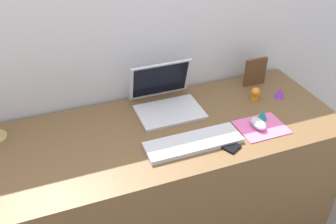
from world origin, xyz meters
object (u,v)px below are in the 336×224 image
object	(u,v)px
toy_figurine_purple	(280,93)
keyboard	(193,143)
mouse	(258,124)
toy_figurine_teal	(263,115)
toy_figurine_orange	(255,94)
cell_phone	(224,143)
laptop	(165,97)
picture_frame	(255,72)

from	to	relation	value
toy_figurine_purple	keyboard	bearing A→B (deg)	-161.04
mouse	toy_figurine_teal	bearing A→B (deg)	40.71
toy_figurine_orange	cell_phone	bearing A→B (deg)	-139.79
mouse	cell_phone	world-z (taller)	mouse
mouse	toy_figurine_teal	xyz separation A→B (m)	(0.05, 0.04, 0.01)
toy_figurine_teal	cell_phone	bearing A→B (deg)	-158.47
laptop	toy_figurine_purple	xyz separation A→B (m)	(0.56, -0.12, -0.03)
mouse	picture_frame	bearing A→B (deg)	61.21
picture_frame	toy_figurine_purple	world-z (taller)	picture_frame
toy_figurine_purple	cell_phone	bearing A→B (deg)	-151.41
laptop	keyboard	distance (m)	0.31
picture_frame	toy_figurine_teal	bearing A→B (deg)	-114.76
picture_frame	toy_figurine_purple	bearing A→B (deg)	-71.48
picture_frame	toy_figurine_orange	xyz separation A→B (m)	(-0.08, -0.13, -0.04)
cell_phone	keyboard	bearing A→B (deg)	131.58
toy_figurine_purple	toy_figurine_orange	bearing A→B (deg)	170.47
cell_phone	toy_figurine_orange	size ratio (longest dim) A/B	1.90
mouse	toy_figurine_purple	distance (m)	0.30
picture_frame	toy_figurine_teal	xyz separation A→B (m)	(-0.14, -0.29, -0.05)
laptop	toy_figurine_purple	bearing A→B (deg)	-11.89
toy_figurine_teal	picture_frame	bearing A→B (deg)	65.24
keyboard	toy_figurine_orange	bearing A→B (deg)	26.46
picture_frame	toy_figurine_orange	distance (m)	0.16
cell_phone	toy_figurine_orange	xyz separation A→B (m)	(0.30, 0.26, 0.03)
keyboard	toy_figurine_teal	bearing A→B (deg)	7.92
keyboard	toy_figurine_purple	size ratio (longest dim) A/B	7.58
cell_phone	toy_figurine_orange	distance (m)	0.40
toy_figurine_purple	mouse	bearing A→B (deg)	-142.58
laptop	toy_figurine_orange	distance (m)	0.45
cell_phone	toy_figurine_orange	world-z (taller)	toy_figurine_orange
mouse	toy_figurine_orange	xyz separation A→B (m)	(0.11, 0.20, 0.01)
keyboard	picture_frame	world-z (taller)	picture_frame
keyboard	cell_phone	size ratio (longest dim) A/B	3.20
laptop	keyboard	size ratio (longest dim) A/B	0.73
laptop	toy_figurine_purple	size ratio (longest dim) A/B	5.54
laptop	cell_phone	bearing A→B (deg)	-69.75
cell_phone	toy_figurine_purple	xyz separation A→B (m)	(0.43, 0.24, 0.02)
keyboard	laptop	bearing A→B (deg)	91.78
mouse	picture_frame	distance (m)	0.39
cell_phone	toy_figurine_teal	bearing A→B (deg)	-6.28
picture_frame	toy_figurine_purple	size ratio (longest dim) A/B	2.77
toy_figurine_teal	toy_figurine_purple	world-z (taller)	same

